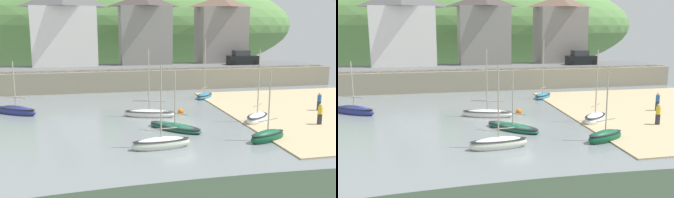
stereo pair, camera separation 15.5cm
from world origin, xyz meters
TOP-DOWN VIEW (x-y plane):
  - ground at (1.40, -9.56)m, footprint 48.00×41.00m
  - quay_seawall at (0.00, 17.50)m, footprint 48.00×9.40m
  - hillside_backdrop at (-1.37, 55.20)m, footprint 80.00×44.00m
  - waterfront_building_left at (-9.50, 25.20)m, footprint 8.54×5.97m
  - waterfront_building_centre at (1.17, 25.20)m, footprint 7.12×5.71m
  - waterfront_building_right at (12.34, 25.20)m, footprint 7.02×5.20m
  - sailboat_tall_mast at (6.33, -0.41)m, footprint 3.05×2.99m
  - sailboat_nearest_shore at (-2.38, -5.23)m, footprint 3.86×1.35m
  - rowboat_small_beached at (-0.59, -1.27)m, footprint 4.01×4.24m
  - sailboat_blue_trim at (-12.96, 6.46)m, footprint 4.00×3.11m
  - motorboat_with_cabin at (5.31, 10.29)m, footprint 2.83×2.99m
  - sailboat_white_hull at (4.84, -5.20)m, footprint 3.14×2.02m
  - dinghy_open_wooden at (-1.80, 3.20)m, footprint 4.42×2.34m
  - parked_car_near_slipway at (13.92, 20.70)m, footprint 4.13×1.82m
  - person_on_slipway at (10.56, -2.38)m, footprint 0.34×0.34m
  - person_near_water at (13.43, 2.03)m, footprint 0.34×0.34m
  - mooring_buoy at (1.15, 3.94)m, footprint 0.52×0.52m

SIDE VIEW (x-z plane):
  - mooring_buoy at x=1.15m, z-range -0.10..0.42m
  - ground at x=1.40m, z-range -0.14..0.47m
  - rowboat_small_beached at x=-0.59m, z-range -2.02..2.45m
  - motorboat_with_cabin at x=5.31m, z-range -2.92..3.47m
  - dinghy_open_wooden at x=-1.80m, z-range -2.65..3.22m
  - sailboat_nearest_shore at x=-2.38m, z-range -2.40..3.04m
  - sailboat_blue_trim at x=-12.96m, z-range -2.09..2.73m
  - sailboat_white_hull at x=4.84m, z-range -2.12..2.78m
  - sailboat_tall_mast at x=6.33m, z-range -2.65..3.31m
  - person_on_slipway at x=10.56m, z-range 0.17..1.79m
  - person_near_water at x=13.43m, z-range 0.17..1.79m
  - quay_seawall at x=0.00m, z-range 0.16..2.56m
  - parked_car_near_slipway at x=13.92m, z-range 2.23..4.18m
  - waterfront_building_right at x=12.34m, z-range 2.47..11.95m
  - waterfront_building_centre at x=1.17m, z-range 2.47..12.06m
  - waterfront_building_left at x=-9.50m, z-range 2.48..12.47m
  - hillside_backdrop at x=-1.37m, z-range -3.32..18.83m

